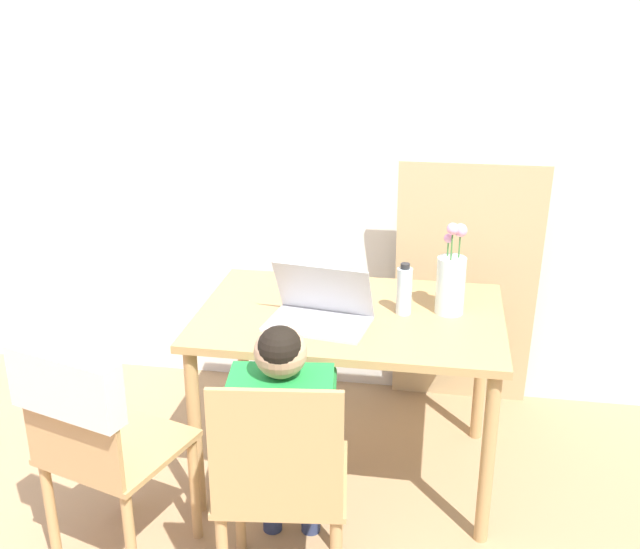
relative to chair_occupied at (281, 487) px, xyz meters
The scene contains 9 objects.
wall_back 1.71m from the chair_occupied, 96.48° to the left, with size 6.40×0.05×2.50m.
dining_table 0.77m from the chair_occupied, 81.35° to the left, with size 1.16×0.78×0.71m.
chair_occupied is the anchor object (origin of this frame).
chair_spare 0.64m from the chair_occupied, behind, with size 0.51×0.53×0.86m.
person_seated 0.19m from the chair_occupied, 97.06° to the left, with size 0.37×0.46×0.95m.
laptop 0.71m from the chair_occupied, 88.74° to the left, with size 0.40×0.29×0.22m.
flower_vase 1.02m from the chair_occupied, 59.12° to the left, with size 0.11×0.11×0.36m.
water_bottle 0.91m from the chair_occupied, 67.98° to the left, with size 0.06×0.06×0.20m.
cardboard_panel 1.48m from the chair_occupied, 67.56° to the left, with size 0.63×0.18×1.19m.
Camera 1 is at (0.60, -1.13, 1.85)m, focal length 42.00 mm.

